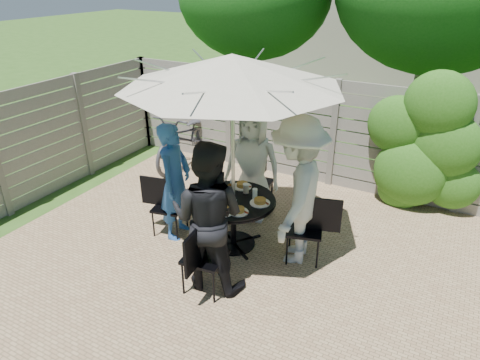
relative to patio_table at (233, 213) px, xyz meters
The scene contains 22 objects.
backyard_envelope 9.94m from the patio_table, 86.14° to the left, with size 60.00×60.00×5.00m.
patio_table is the anchor object (origin of this frame).
umbrella 1.86m from the patio_table, 90.00° to the right, with size 3.02×3.02×2.55m.
chair_back 0.99m from the patio_table, 99.37° to the left, with size 0.52×0.74×1.00m.
person_back 0.90m from the patio_table, 99.45° to the left, with size 0.83×0.54×1.70m, color silver.
chair_left 0.99m from the patio_table, behind, with size 0.64×0.48×0.85m.
person_left 0.89m from the patio_table, behind, with size 0.60×0.39×1.65m, color #2657A4.
chair_front 0.99m from the patio_table, 80.61° to the right, with size 0.49×0.69×0.93m.
person_front 0.92m from the patio_table, 80.55° to the right, with size 0.88×0.69×1.81m, color black.
chair_right 0.99m from the patio_table, ahead, with size 0.69×0.54×0.91m.
person_right 0.95m from the patio_table, ahead, with size 1.24×0.71×1.92m, color silver.
plate_back 0.43m from the patio_table, 99.45° to the left, with size 0.26×0.26×0.06m.
plate_left 0.43m from the patio_table, behind, with size 0.26×0.26×0.06m.
plate_front 0.43m from the patio_table, 80.55° to the right, with size 0.26×0.26×0.06m.
plate_right 0.43m from the patio_table, ahead, with size 0.26×0.26×0.06m.
plate_extra 0.42m from the patio_table, 49.59° to the right, with size 0.24×0.24×0.06m.
glass_back 0.40m from the patio_table, 121.45° to the left, with size 0.07×0.07×0.14m, color silver.
glass_front 0.40m from the patio_table, 58.55° to the right, with size 0.07×0.07×0.14m, color silver.
glass_right 0.40m from the patio_table, 31.45° to the left, with size 0.07×0.07×0.14m, color silver.
syrup_jug 0.31m from the patio_table, 149.64° to the left, with size 0.09×0.09×0.16m, color #59280C.
coffee_cup 0.37m from the patio_table, 75.00° to the left, with size 0.08×0.08×0.12m, color #C6B293.
bicycle 2.91m from the patio_table, 136.52° to the left, with size 0.70×2.02×1.06m, color #333338.
Camera 1 is at (1.82, -3.64, 3.37)m, focal length 32.00 mm.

